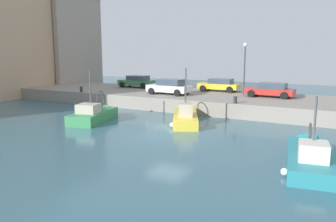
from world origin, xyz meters
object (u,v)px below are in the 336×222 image
object	(u,v)px
fishing_boat_teal	(310,162)
parked_car_white	(169,87)
mooring_bollard_south	(235,100)
parked_car_green	(137,81)
mooring_bollard_mid	(81,89)
parked_car_red	(271,90)
quay_streetlamp	(245,60)
fishing_boat_green	(96,119)
fishing_boat_yellow	(185,121)
parked_car_yellow	(219,85)

from	to	relation	value
fishing_boat_teal	parked_car_white	bearing A→B (deg)	49.86
parked_car_white	mooring_bollard_south	bearing A→B (deg)	-109.39
parked_car_green	mooring_bollard_south	xyz separation A→B (m)	(-6.42, -13.55, -0.43)
mooring_bollard_south	mooring_bollard_mid	xyz separation A→B (m)	(0.00, 16.00, 0.00)
parked_car_red	mooring_bollard_south	bearing A→B (deg)	162.66
quay_streetlamp	parked_car_green	bearing A→B (deg)	86.51
fishing_boat_teal	fishing_boat_green	distance (m)	16.01
fishing_boat_yellow	quay_streetlamp	world-z (taller)	quay_streetlamp
fishing_boat_green	quay_streetlamp	distance (m)	14.82
fishing_boat_green	mooring_bollard_mid	size ratio (longest dim) A/B	10.61
parked_car_red	fishing_boat_teal	bearing A→B (deg)	-160.97
mooring_bollard_south	fishing_boat_yellow	bearing A→B (deg)	139.34
quay_streetlamp	mooring_bollard_mid	bearing A→B (deg)	110.61
fishing_boat_teal	parked_car_red	bearing A→B (deg)	19.03
parked_car_yellow	mooring_bollard_south	size ratio (longest dim) A/B	7.60
parked_car_white	quay_streetlamp	xyz separation A→B (m)	(3.10, -6.28, 2.52)
fishing_boat_teal	mooring_bollard_south	distance (m)	11.26
parked_car_green	parked_car_yellow	bearing A→B (deg)	-85.36
fishing_boat_green	parked_car_red	size ratio (longest dim) A/B	1.39
parked_car_white	quay_streetlamp	bearing A→B (deg)	-63.76
mooring_bollard_mid	quay_streetlamp	xyz separation A→B (m)	(5.65, -15.02, 2.98)
parked_car_green	parked_car_red	distance (m)	15.21
fishing_boat_yellow	mooring_bollard_mid	distance (m)	13.67
fishing_boat_yellow	fishing_boat_green	size ratio (longest dim) A/B	1.11
parked_car_yellow	mooring_bollard_mid	bearing A→B (deg)	120.87
parked_car_red	mooring_bollard_south	world-z (taller)	parked_car_red
mooring_bollard_mid	fishing_boat_green	bearing A→B (deg)	-130.89
fishing_boat_green	fishing_boat_yellow	bearing A→B (deg)	-67.32
fishing_boat_teal	parked_car_yellow	bearing A→B (deg)	32.83
fishing_boat_yellow	parked_car_white	bearing A→B (deg)	37.52
quay_streetlamp	fishing_boat_green	bearing A→B (deg)	144.70
fishing_boat_green	quay_streetlamp	size ratio (longest dim) A/B	1.21
parked_car_green	parked_car_red	xyz separation A→B (m)	(-1.25, -15.16, -0.03)
parked_car_yellow	fishing_boat_yellow	bearing A→B (deg)	-173.62
fishing_boat_yellow	fishing_boat_teal	bearing A→B (deg)	-121.96
fishing_boat_green	parked_car_green	xyz separation A→B (m)	(12.33, 4.38, 1.79)
parked_car_green	mooring_bollard_south	size ratio (longest dim) A/B	7.46
parked_car_white	mooring_bollard_mid	xyz separation A→B (m)	(-2.55, 8.74, -0.46)
parked_car_yellow	quay_streetlamp	bearing A→B (deg)	-117.31
parked_car_green	quay_streetlamp	world-z (taller)	quay_streetlamp
fishing_boat_teal	parked_car_red	size ratio (longest dim) A/B	1.63
parked_car_red	fishing_boat_green	bearing A→B (deg)	135.81
fishing_boat_yellow	fishing_boat_green	distance (m)	6.90
parked_car_white	parked_car_green	bearing A→B (deg)	58.45
parked_car_green	mooring_bollard_south	bearing A→B (deg)	-115.34
parked_car_green	parked_car_red	size ratio (longest dim) A/B	0.97
fishing_boat_yellow	parked_car_red	bearing A→B (deg)	-27.63
parked_car_yellow	mooring_bollard_mid	xyz separation A→B (m)	(-7.19, 12.04, -0.40)
fishing_boat_green	parked_car_yellow	size ratio (longest dim) A/B	1.40
fishing_boat_yellow	quay_streetlamp	distance (m)	10.07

